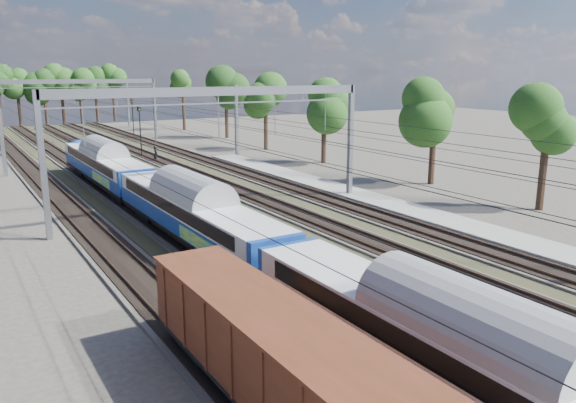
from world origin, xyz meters
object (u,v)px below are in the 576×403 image
worker (156,154)px  signal_near (140,124)px  signal_far (133,112)px  emu_train (195,206)px  freight_boxcar (269,354)px

worker → signal_near: size_ratio=0.30×
signal_near → signal_far: size_ratio=1.05×
signal_far → emu_train: bearing=-105.6°
emu_train → signal_near: size_ratio=9.78×
emu_train → freight_boxcar: (-4.50, -16.39, -0.50)m
signal_far → signal_near: bearing=-106.7°
worker → signal_far: signal_far is taller
signal_near → worker: bearing=-104.6°
freight_boxcar → worker: bearing=75.1°
emu_train → freight_boxcar: bearing=-105.4°
emu_train → freight_boxcar: size_ratio=4.83×
signal_near → signal_far: 23.69m
emu_train → signal_near: bearing=77.3°
freight_boxcar → signal_far: signal_far is taller
emu_train → signal_near: 37.60m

